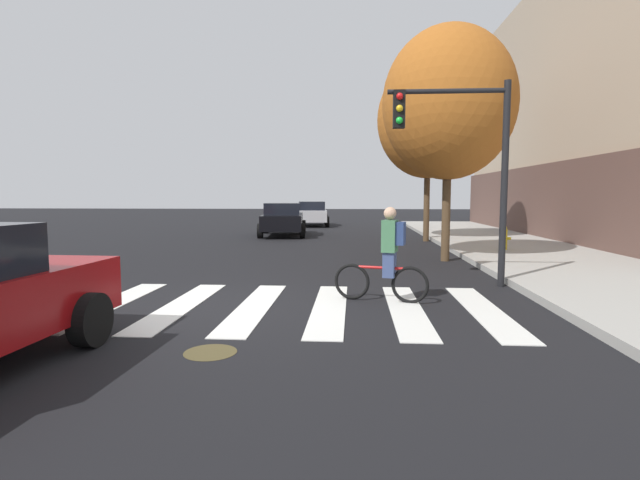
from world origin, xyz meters
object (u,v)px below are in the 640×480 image
(street_tree_near, at_px, (449,104))
(cyclist, at_px, (388,255))
(sedan_mid, at_px, (283,219))
(sedan_far, at_px, (312,213))
(manhole_cover, at_px, (210,352))
(fire_hydrant, at_px, (504,238))
(traffic_light_near, at_px, (464,148))
(street_tree_mid, at_px, (428,120))

(street_tree_near, bearing_deg, cyclist, -110.25)
(sedan_mid, bearing_deg, sedan_far, 84.45)
(manhole_cover, relative_size, street_tree_near, 0.10)
(sedan_far, bearing_deg, fire_hydrant, -62.03)
(traffic_light_near, relative_size, fire_hydrant, 5.38)
(manhole_cover, distance_m, sedan_mid, 17.01)
(street_tree_mid, bearing_deg, fire_hydrant, -66.40)
(manhole_cover, height_order, fire_hydrant, fire_hydrant)
(cyclist, bearing_deg, street_tree_mid, 78.38)
(sedan_mid, relative_size, sedan_far, 1.02)
(manhole_cover, xyz_separation_m, street_tree_mid, (4.71, 14.56, 4.95))
(cyclist, height_order, street_tree_mid, street_tree_mid)
(sedan_mid, height_order, cyclist, cyclist)
(manhole_cover, distance_m, fire_hydrant, 12.23)
(manhole_cover, xyz_separation_m, fire_hydrant, (6.57, 10.30, 0.53))
(manhole_cover, height_order, sedan_mid, sedan_mid)
(sedan_mid, distance_m, traffic_light_near, 13.69)
(manhole_cover, bearing_deg, street_tree_near, 62.76)
(sedan_mid, bearing_deg, cyclist, -74.28)
(sedan_mid, bearing_deg, street_tree_near, -54.69)
(traffic_light_near, bearing_deg, sedan_mid, 114.32)
(manhole_cover, xyz_separation_m, cyclist, (2.32, 2.94, 0.84))
(cyclist, bearing_deg, street_tree_near, 69.75)
(street_tree_mid, bearing_deg, sedan_mid, 159.62)
(cyclist, xyz_separation_m, traffic_light_near, (1.64, 1.64, 2.02))
(sedan_mid, bearing_deg, manhole_cover, -84.55)
(sedan_mid, distance_m, sedan_far, 7.48)
(street_tree_mid, bearing_deg, manhole_cover, -107.93)
(sedan_mid, xyz_separation_m, traffic_light_near, (5.57, -12.33, 2.06))
(fire_hydrant, relative_size, street_tree_mid, 0.11)
(traffic_light_near, xyz_separation_m, street_tree_mid, (0.75, 9.98, 2.09))
(street_tree_near, bearing_deg, sedan_mid, 125.31)
(sedan_far, xyz_separation_m, cyclist, (3.21, -21.42, 0.06))
(sedan_far, bearing_deg, sedan_mid, -95.55)
(sedan_mid, distance_m, cyclist, 14.52)
(manhole_cover, distance_m, cyclist, 3.84)
(sedan_far, height_order, fire_hydrant, sedan_far)
(sedan_far, xyz_separation_m, street_tree_mid, (5.60, -9.79, 4.17))
(fire_hydrant, height_order, street_tree_mid, street_tree_mid)
(sedan_far, height_order, cyclist, cyclist)
(street_tree_near, bearing_deg, manhole_cover, -117.24)
(fire_hydrant, bearing_deg, street_tree_near, -140.37)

